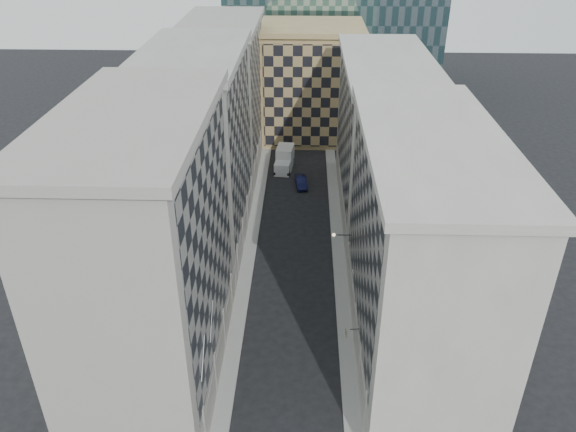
# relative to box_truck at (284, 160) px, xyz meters

# --- Properties ---
(sidewalk_west) EXTENTS (1.50, 100.00, 0.15)m
(sidewalk_west) POSITION_rel_box_truck_xyz_m (-3.23, -23.70, -1.34)
(sidewalk_west) COLOR gray
(sidewalk_west) RESTS_ON ground
(sidewalk_east) EXTENTS (1.50, 100.00, 0.15)m
(sidewalk_east) POSITION_rel_box_truck_xyz_m (7.27, -23.70, -1.34)
(sidewalk_east) COLOR gray
(sidewalk_east) RESTS_ON ground
(bldg_left_a) EXTENTS (10.80, 22.80, 23.70)m
(bldg_left_a) POSITION_rel_box_truck_xyz_m (-8.86, -42.70, 10.41)
(bldg_left_a) COLOR #9B948B
(bldg_left_a) RESTS_ON ground
(bldg_left_b) EXTENTS (10.80, 22.80, 22.70)m
(bldg_left_b) POSITION_rel_box_truck_xyz_m (-8.86, -20.70, 9.91)
(bldg_left_b) COLOR gray
(bldg_left_b) RESTS_ON ground
(bldg_left_c) EXTENTS (10.80, 22.80, 21.70)m
(bldg_left_c) POSITION_rel_box_truck_xyz_m (-8.86, 1.30, 9.41)
(bldg_left_c) COLOR #9B948B
(bldg_left_c) RESTS_ON ground
(bldg_right_a) EXTENTS (10.80, 26.80, 20.70)m
(bldg_right_a) POSITION_rel_box_truck_xyz_m (12.90, -38.70, 8.91)
(bldg_right_a) COLOR #A5A197
(bldg_right_a) RESTS_ON ground
(bldg_right_b) EXTENTS (10.80, 28.80, 19.70)m
(bldg_right_b) POSITION_rel_box_truck_xyz_m (12.92, -11.70, 8.44)
(bldg_right_b) COLOR #A5A197
(bldg_right_b) RESTS_ON ground
(tan_block) EXTENTS (16.80, 14.80, 18.80)m
(tan_block) POSITION_rel_box_truck_xyz_m (4.02, 14.20, 8.02)
(tan_block) COLOR #A38C56
(tan_block) RESTS_ON ground
(flagpoles_left) EXTENTS (0.10, 6.33, 2.33)m
(flagpoles_left) POSITION_rel_box_truck_xyz_m (-3.88, -47.70, 6.59)
(flagpoles_left) COLOR gray
(flagpoles_left) RESTS_ON ground
(bracket_lamp) EXTENTS (1.98, 0.36, 0.36)m
(bracket_lamp) POSITION_rel_box_truck_xyz_m (6.40, -29.70, 4.79)
(bracket_lamp) COLOR black
(bracket_lamp) RESTS_ON ground
(box_truck) EXTENTS (3.02, 6.13, 3.24)m
(box_truck) POSITION_rel_box_truck_xyz_m (0.00, 0.00, 0.00)
(box_truck) COLOR silver
(box_truck) RESTS_ON ground
(dark_car) EXTENTS (2.02, 4.43, 1.41)m
(dark_car) POSITION_rel_box_truck_xyz_m (2.63, -6.16, -0.71)
(dark_car) COLOR #0F133A
(dark_car) RESTS_ON ground
(shop_sign) EXTENTS (1.18, 0.71, 0.79)m
(shop_sign) POSITION_rel_box_truck_xyz_m (6.99, -41.88, 2.42)
(shop_sign) COLOR black
(shop_sign) RESTS_ON ground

